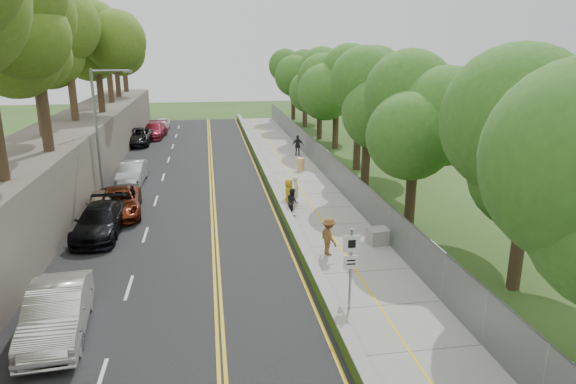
# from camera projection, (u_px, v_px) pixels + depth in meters

# --- Properties ---
(ground) EXTENTS (140.00, 140.00, 0.00)m
(ground) POSITION_uv_depth(u_px,v_px,m) (306.00, 276.00, 21.58)
(ground) COLOR #33511E
(ground) RESTS_ON ground
(road) EXTENTS (11.20, 66.00, 0.04)m
(road) POSITION_uv_depth(u_px,v_px,m) (187.00, 187.00, 35.01)
(road) COLOR black
(road) RESTS_ON ground
(sidewalk) EXTENTS (4.20, 66.00, 0.05)m
(sidewalk) POSITION_uv_depth(u_px,v_px,m) (301.00, 182.00, 36.19)
(sidewalk) COLOR gray
(sidewalk) RESTS_ON ground
(jersey_barrier) EXTENTS (0.42, 66.00, 0.60)m
(jersey_barrier) POSITION_uv_depth(u_px,v_px,m) (269.00, 180.00, 35.77)
(jersey_barrier) COLOR #76DA1E
(jersey_barrier) RESTS_ON ground
(rock_embankment) EXTENTS (5.00, 66.00, 4.00)m
(rock_embankment) POSITION_uv_depth(u_px,v_px,m) (58.00, 163.00, 33.25)
(rock_embankment) COLOR #595147
(rock_embankment) RESTS_ON ground
(chainlink_fence) EXTENTS (0.04, 66.00, 2.00)m
(chainlink_fence) POSITION_uv_depth(u_px,v_px,m) (331.00, 168.00, 36.23)
(chainlink_fence) COLOR slate
(chainlink_fence) RESTS_ON ground
(trees_embankment) EXTENTS (6.40, 66.00, 13.00)m
(trees_embankment) POSITION_uv_depth(u_px,v_px,m) (50.00, 25.00, 30.98)
(trees_embankment) COLOR #547A1F
(trees_embankment) RESTS_ON rock_embankment
(trees_fenceside) EXTENTS (7.00, 66.00, 14.00)m
(trees_fenceside) POSITION_uv_depth(u_px,v_px,m) (366.00, 81.00, 34.93)
(trees_fenceside) COLOR #3E7725
(trees_fenceside) RESTS_ON ground
(streetlight) EXTENTS (2.52, 0.22, 8.00)m
(streetlight) POSITION_uv_depth(u_px,v_px,m) (100.00, 124.00, 32.02)
(streetlight) COLOR gray
(streetlight) RESTS_ON ground
(signpost) EXTENTS (0.62, 0.09, 3.10)m
(signpost) POSITION_uv_depth(u_px,v_px,m) (351.00, 260.00, 18.33)
(signpost) COLOR gray
(signpost) RESTS_ON sidewalk
(construction_barrel) EXTENTS (0.58, 0.58, 0.96)m
(construction_barrel) POSITION_uv_depth(u_px,v_px,m) (301.00, 164.00, 39.50)
(construction_barrel) COLOR #FD8300
(construction_barrel) RESTS_ON sidewalk
(concrete_block) EXTENTS (1.25, 1.01, 0.76)m
(concrete_block) POSITION_uv_depth(u_px,v_px,m) (379.00, 236.00, 24.93)
(concrete_block) COLOR gray
(concrete_block) RESTS_ON sidewalk
(car_0) EXTENTS (2.15, 4.43, 1.46)m
(car_0) POSITION_uv_depth(u_px,v_px,m) (60.00, 310.00, 17.28)
(car_0) COLOR silver
(car_0) RESTS_ON road
(car_1) EXTENTS (2.23, 5.21, 1.67)m
(car_1) POSITION_uv_depth(u_px,v_px,m) (57.00, 312.00, 16.92)
(car_1) COLOR silver
(car_1) RESTS_ON road
(car_2) EXTENTS (2.98, 5.52, 1.47)m
(car_2) POSITION_uv_depth(u_px,v_px,m) (119.00, 202.00, 29.09)
(car_2) COLOR #551B0B
(car_2) RESTS_ON road
(car_3) EXTENTS (2.25, 5.30, 1.53)m
(car_3) POSITION_uv_depth(u_px,v_px,m) (100.00, 221.00, 25.88)
(car_3) COLOR black
(car_3) RESTS_ON road
(car_4) EXTENTS (2.00, 4.15, 1.37)m
(car_4) POSITION_uv_depth(u_px,v_px,m) (102.00, 204.00, 29.02)
(car_4) COLOR tan
(car_4) RESTS_ON road
(car_5) EXTENTS (1.75, 4.63, 1.51)m
(car_5) POSITION_uv_depth(u_px,v_px,m) (132.00, 173.00, 35.74)
(car_5) COLOR #A6A9AC
(car_5) RESTS_ON road
(car_6) EXTENTS (2.82, 5.71, 1.56)m
(car_6) POSITION_uv_depth(u_px,v_px,m) (137.00, 137.00, 49.63)
(car_6) COLOR black
(car_6) RESTS_ON road
(car_7) EXTENTS (2.65, 5.50, 1.54)m
(car_7) POSITION_uv_depth(u_px,v_px,m) (154.00, 130.00, 53.32)
(car_7) COLOR maroon
(car_7) RESTS_ON road
(car_8) EXTENTS (1.91, 4.11, 1.36)m
(car_8) POSITION_uv_depth(u_px,v_px,m) (161.00, 124.00, 57.96)
(car_8) COLOR white
(car_8) RESTS_ON road
(painter_0) EXTENTS (0.68, 0.93, 1.76)m
(painter_0) POSITION_uv_depth(u_px,v_px,m) (289.00, 194.00, 30.24)
(painter_0) COLOR gold
(painter_0) RESTS_ON sidewalk
(painter_1) EXTENTS (0.56, 0.74, 1.83)m
(painter_1) POSITION_uv_depth(u_px,v_px,m) (296.00, 191.00, 30.68)
(painter_1) COLOR silver
(painter_1) RESTS_ON sidewalk
(painter_2) EXTENTS (0.68, 0.83, 1.57)m
(painter_2) POSITION_uv_depth(u_px,v_px,m) (292.00, 202.00, 29.00)
(painter_2) COLOR black
(painter_2) RESTS_ON sidewalk
(painter_3) EXTENTS (0.97, 1.29, 1.77)m
(painter_3) POSITION_uv_depth(u_px,v_px,m) (329.00, 236.00, 23.46)
(painter_3) COLOR brown
(painter_3) RESTS_ON sidewalk
(person_far) EXTENTS (1.07, 0.52, 1.77)m
(person_far) POSITION_uv_depth(u_px,v_px,m) (298.00, 145.00, 44.71)
(person_far) COLOR black
(person_far) RESTS_ON sidewalk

